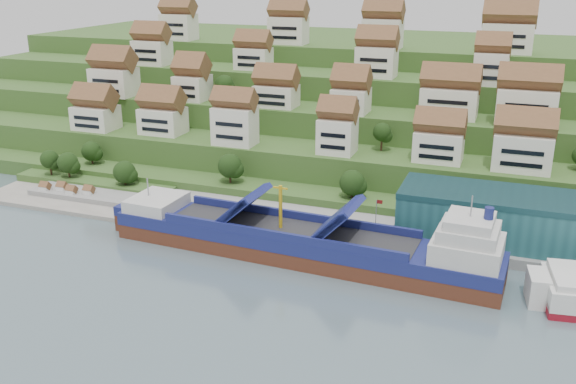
% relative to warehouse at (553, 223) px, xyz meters
% --- Properties ---
extents(ground, '(300.00, 300.00, 0.00)m').
position_rel_warehouse_xyz_m(ground, '(-52.00, -17.00, -7.20)').
color(ground, slate).
rests_on(ground, ground).
extents(quay, '(180.00, 14.00, 2.20)m').
position_rel_warehouse_xyz_m(quay, '(-32.00, -2.00, -6.10)').
color(quay, gray).
rests_on(quay, ground).
extents(pebble_beach, '(45.00, 20.00, 1.00)m').
position_rel_warehouse_xyz_m(pebble_beach, '(-110.00, -5.00, -6.70)').
color(pebble_beach, gray).
rests_on(pebble_beach, ground).
extents(hillside, '(260.00, 128.00, 31.00)m').
position_rel_warehouse_xyz_m(hillside, '(-52.00, 86.55, 3.46)').
color(hillside, '#2D4C1E').
rests_on(hillside, ground).
extents(hillside_village, '(159.41, 63.89, 28.83)m').
position_rel_warehouse_xyz_m(hillside_village, '(-49.77, 43.38, 16.95)').
color(hillside_village, white).
rests_on(hillside_village, ground).
extents(hillside_trees, '(142.14, 62.17, 29.22)m').
position_rel_warehouse_xyz_m(hillside_trees, '(-66.91, 23.19, 7.24)').
color(hillside_trees, '#1E3A13').
rests_on(hillside_trees, ground).
extents(warehouse, '(60.00, 15.00, 10.00)m').
position_rel_warehouse_xyz_m(warehouse, '(0.00, 0.00, 0.00)').
color(warehouse, '#245E63').
rests_on(warehouse, quay).
extents(flagpole, '(1.28, 0.16, 8.00)m').
position_rel_warehouse_xyz_m(flagpole, '(-33.89, -7.00, -0.32)').
color(flagpole, gray).
rests_on(flagpole, quay).
extents(beach_huts, '(14.40, 3.70, 2.20)m').
position_rel_warehouse_xyz_m(beach_huts, '(-112.00, -6.25, -5.10)').
color(beach_huts, white).
rests_on(beach_huts, pebble_beach).
extents(cargo_ship, '(79.16, 16.12, 17.45)m').
position_rel_warehouse_xyz_m(cargo_ship, '(-44.73, -17.84, -3.88)').
color(cargo_ship, '#522819').
rests_on(cargo_ship, ground).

